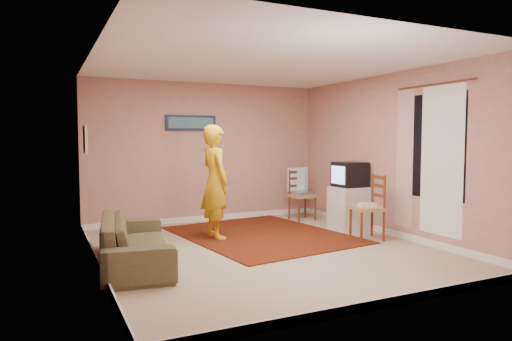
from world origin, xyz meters
name	(u,v)px	position (x,y,z in m)	size (l,w,h in m)	color
ground	(265,249)	(0.00, 0.00, 0.00)	(5.00, 5.00, 0.00)	tan
wall_back	(206,152)	(0.00, 2.50, 1.30)	(4.50, 0.02, 2.60)	tan
wall_front	(388,168)	(0.00, -2.50, 1.30)	(4.50, 0.02, 2.60)	tan
wall_left	(95,161)	(-2.25, 0.00, 1.30)	(0.02, 5.00, 2.60)	tan
wall_right	(391,155)	(2.25, 0.00, 1.30)	(0.02, 5.00, 2.60)	tan
ceiling	(265,63)	(0.00, 0.00, 2.60)	(4.50, 5.00, 0.02)	white
baseboard_back	(207,218)	(0.00, 2.49, 0.05)	(4.50, 0.02, 0.10)	white
baseboard_front	(385,303)	(0.00, -2.49, 0.05)	(4.50, 0.02, 0.10)	white
baseboard_left	(98,264)	(-2.24, 0.00, 0.05)	(0.02, 5.00, 0.10)	white
baseboard_right	(388,232)	(2.24, 0.00, 0.05)	(0.02, 5.00, 0.10)	white
window	(434,146)	(2.24, -0.90, 1.45)	(0.01, 1.10, 1.50)	black
curtain_sheer	(441,161)	(2.23, -1.05, 1.25)	(0.01, 0.75, 2.10)	white
curtain_floral	(404,159)	(2.21, -0.35, 1.25)	(0.01, 0.35, 2.10)	beige
curtain_rod	(434,84)	(2.20, -0.90, 2.32)	(0.02, 0.02, 1.40)	brown
picture_back	(191,123)	(-0.30, 2.47, 1.85)	(0.95, 0.04, 0.28)	#161C3C
picture_left	(85,139)	(-2.22, 1.60, 1.55)	(0.04, 0.38, 0.42)	beige
area_rug	(262,235)	(0.37, 0.86, 0.01)	(2.32, 2.90, 0.02)	#320E05
tv_cabinet	(349,208)	(1.95, 0.66, 0.37)	(0.58, 0.52, 0.73)	silver
crt_tv	(350,174)	(1.94, 0.66, 0.95)	(0.51, 0.46, 0.43)	black
chair_a	(302,190)	(1.69, 1.79, 0.58)	(0.44, 0.42, 0.52)	#A47C4F
dvd_player	(302,193)	(1.69, 1.79, 0.51)	(0.33, 0.24, 0.06)	#A4A4A8
blue_throw	(297,179)	(1.69, 1.98, 0.77)	(0.43, 0.05, 0.45)	#89BCE1
chair_b	(367,200)	(1.72, -0.10, 0.61)	(0.52, 0.54, 0.55)	#A47C4F
game_console	(367,205)	(1.72, -0.10, 0.54)	(0.25, 0.18, 0.05)	white
sofa	(135,241)	(-1.80, -0.02, 0.29)	(2.02, 0.79, 0.59)	brown
person	(215,182)	(-0.38, 0.97, 0.89)	(0.65, 0.42, 1.77)	gold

